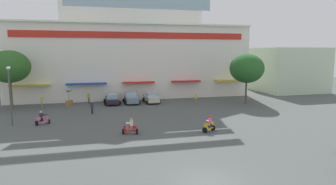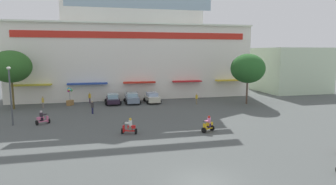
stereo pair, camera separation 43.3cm
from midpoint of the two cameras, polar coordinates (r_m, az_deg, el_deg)
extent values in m
plane|color=#4F5452|center=(29.38, -2.13, -6.84)|extent=(128.00, 128.00, 0.00)
cube|color=white|center=(51.89, -7.58, 6.12)|extent=(38.61, 13.49, 11.75)
cube|color=white|center=(53.15, -7.86, 16.67)|extent=(22.41, 12.14, 7.68)
cube|color=red|center=(45.18, -6.69, 11.20)|extent=(35.52, 0.12, 0.98)
cube|color=white|center=(45.28, -6.72, 13.46)|extent=(38.61, 0.70, 0.24)
cube|color=gold|center=(45.50, -25.90, 1.31)|extent=(5.47, 1.10, 0.20)
cube|color=#254297|center=(44.53, -16.08, 1.67)|extent=(5.81, 1.10, 0.20)
cube|color=red|center=(44.90, -6.13, 1.99)|extent=(4.95, 1.10, 0.20)
cube|color=red|center=(46.58, 3.35, 2.24)|extent=(4.71, 1.10, 0.20)
cube|color=gold|center=(49.32, 11.70, 2.41)|extent=(4.89, 1.10, 0.20)
cube|color=#99B7C6|center=(40.31, -5.77, 17.29)|extent=(19.72, 0.08, 1.54)
cube|color=beige|center=(60.70, 22.07, 4.24)|extent=(11.42, 11.68, 8.29)
cylinder|color=brown|center=(43.19, -28.80, -0.45)|extent=(0.25, 0.25, 3.83)
ellipsoid|color=#2D6125|center=(42.86, -29.13, 4.49)|extent=(5.18, 5.12, 4.21)
cylinder|color=brown|center=(43.57, 14.88, 0.12)|extent=(0.25, 0.25, 3.49)
ellipsoid|color=#265D25|center=(43.25, 15.04, 4.64)|extent=(4.85, 5.15, 4.21)
cube|color=#2B1E2F|center=(42.84, -11.30, -1.47)|extent=(1.80, 4.29, 0.63)
cube|color=#8DB9C9|center=(42.75, -11.33, -0.69)|extent=(1.52, 2.16, 0.55)
cylinder|color=black|center=(44.15, -12.52, -1.60)|extent=(0.60, 0.17, 0.60)
cylinder|color=black|center=(44.25, -10.29, -1.51)|extent=(0.60, 0.17, 0.60)
cylinder|color=black|center=(41.54, -12.37, -2.19)|extent=(0.60, 0.17, 0.60)
cylinder|color=black|center=(41.65, -9.99, -2.10)|extent=(0.60, 0.17, 0.60)
cube|color=slate|center=(42.92, -7.56, -1.25)|extent=(1.75, 4.21, 0.80)
cube|color=#95B7C5|center=(42.82, -7.58, -0.40)|extent=(1.51, 2.11, 0.48)
cylinder|color=black|center=(44.18, -8.87, -1.49)|extent=(0.60, 0.17, 0.60)
cylinder|color=black|center=(44.36, -6.62, -1.41)|extent=(0.60, 0.17, 0.60)
cylinder|color=black|center=(41.62, -8.55, -2.07)|extent=(0.60, 0.17, 0.60)
cylinder|color=black|center=(41.81, -6.17, -1.98)|extent=(0.60, 0.17, 0.60)
cube|color=beige|center=(43.03, -3.61, -1.18)|extent=(1.86, 3.89, 0.78)
cube|color=#9BB0D3|center=(42.93, -3.61, -0.33)|extent=(1.54, 1.98, 0.51)
cylinder|color=black|center=(44.05, -5.02, -1.46)|extent=(0.61, 0.19, 0.60)
cylinder|color=black|center=(44.41, -2.89, -1.36)|extent=(0.61, 0.19, 0.60)
cylinder|color=black|center=(41.77, -4.36, -1.97)|extent=(0.61, 0.19, 0.60)
cylinder|color=black|center=(42.15, -2.12, -1.86)|extent=(0.61, 0.19, 0.60)
cylinder|color=black|center=(27.28, -9.26, -7.55)|extent=(0.30, 0.54, 0.52)
cylinder|color=black|center=(27.00, -6.60, -7.66)|extent=(0.30, 0.54, 0.52)
cube|color=red|center=(27.12, -7.94, -7.48)|extent=(1.16, 0.63, 0.10)
cube|color=red|center=(26.97, -7.47, -6.77)|extent=(0.78, 0.52, 0.28)
cube|color=red|center=(27.19, -9.01, -7.11)|extent=(0.24, 0.35, 0.67)
cylinder|color=black|center=(27.06, -9.09, -6.01)|extent=(0.20, 0.50, 0.04)
cube|color=#6F6859|center=(27.03, -7.68, -7.01)|extent=(0.37, 0.39, 0.36)
cylinder|color=silver|center=(26.91, -7.70, -6.07)|extent=(0.41, 0.41, 0.55)
sphere|color=gold|center=(26.82, -7.72, -5.28)|extent=(0.25, 0.25, 0.25)
cube|color=silver|center=(26.97, -8.29, -6.00)|extent=(0.53, 0.46, 0.10)
cylinder|color=black|center=(27.44, 6.85, -7.41)|extent=(0.39, 0.52, 0.52)
cylinder|color=black|center=(28.36, 8.41, -6.93)|extent=(0.39, 0.52, 0.52)
cube|color=gold|center=(27.88, 7.65, -7.05)|extent=(1.06, 0.78, 0.10)
cube|color=gold|center=(27.94, 7.95, -6.13)|extent=(0.74, 0.60, 0.28)
cube|color=gold|center=(27.46, 7.02, -6.84)|extent=(0.28, 0.35, 0.72)
cylinder|color=black|center=(27.30, 7.01, -5.72)|extent=(0.29, 0.47, 0.04)
cube|color=#2D2149|center=(27.90, 7.82, -6.41)|extent=(0.40, 0.42, 0.36)
cylinder|color=pink|center=(27.79, 7.83, -5.52)|extent=(0.44, 0.44, 0.53)
sphere|color=red|center=(27.71, 7.85, -4.77)|extent=(0.25, 0.25, 0.25)
cube|color=pink|center=(27.58, 7.49, -5.57)|extent=(0.55, 0.52, 0.10)
cylinder|color=black|center=(33.27, -22.91, -5.25)|extent=(0.40, 0.52, 0.52)
cylinder|color=black|center=(32.82, -24.88, -5.54)|extent=(0.40, 0.52, 0.52)
cube|color=pink|center=(33.03, -23.89, -5.29)|extent=(1.06, 0.82, 0.10)
cube|color=pink|center=(32.87, -24.28, -4.72)|extent=(0.74, 0.62, 0.28)
cube|color=pink|center=(33.18, -23.12, -4.90)|extent=(0.29, 0.34, 0.67)
cylinder|color=black|center=(33.08, -23.13, -3.98)|extent=(0.31, 0.46, 0.04)
cube|color=black|center=(32.93, -24.11, -4.91)|extent=(0.41, 0.42, 0.36)
cylinder|color=#2C232B|center=(32.84, -24.16, -4.17)|extent=(0.44, 0.44, 0.50)
sphere|color=silver|center=(32.77, -24.19, -3.56)|extent=(0.25, 0.25, 0.25)
cube|color=#2C232B|center=(32.94, -23.72, -4.07)|extent=(0.55, 0.52, 0.10)
cylinder|color=#1D1F45|center=(36.56, -15.10, -3.51)|extent=(0.27, 0.27, 0.80)
cylinder|color=#353232|center=(36.43, -15.14, -2.43)|extent=(0.43, 0.43, 0.61)
sphere|color=tan|center=(36.36, -15.16, -1.80)|extent=(0.21, 0.21, 0.21)
cylinder|color=#523E4E|center=(44.10, -15.65, -1.59)|extent=(0.24, 0.24, 0.79)
cylinder|color=gold|center=(43.99, -15.69, -0.70)|extent=(0.38, 0.38, 0.61)
sphere|color=tan|center=(43.93, -15.71, -0.16)|extent=(0.22, 0.22, 0.22)
cylinder|color=#7B6E53|center=(42.00, 5.24, -1.76)|extent=(0.27, 0.27, 0.83)
cylinder|color=gold|center=(41.89, 5.25, -0.84)|extent=(0.44, 0.44, 0.53)
sphere|color=tan|center=(41.84, 5.26, -0.33)|extent=(0.22, 0.22, 0.22)
cylinder|color=slate|center=(42.37, -23.92, -2.38)|extent=(0.22, 0.22, 0.78)
cylinder|color=gold|center=(42.26, -23.98, -1.45)|extent=(0.35, 0.35, 0.60)
sphere|color=tan|center=(42.20, -24.01, -0.90)|extent=(0.23, 0.23, 0.23)
cylinder|color=#474C51|center=(33.42, -29.04, -1.01)|extent=(0.16, 0.16, 5.75)
ellipsoid|color=silver|center=(33.13, -29.40, 4.22)|extent=(0.40, 0.40, 0.28)
cube|color=olive|center=(43.18, -19.24, -1.97)|extent=(1.01, 1.08, 0.75)
cylinder|color=#4C4C4C|center=(43.03, -19.30, -0.69)|extent=(0.04, 0.04, 1.20)
sphere|color=#55C24A|center=(42.94, -19.02, 0.39)|extent=(0.39, 0.39, 0.39)
sphere|color=#4DCF49|center=(43.09, -19.19, 0.48)|extent=(0.37, 0.37, 0.37)
sphere|color=yellow|center=(43.20, -19.40, 0.52)|extent=(0.34, 0.34, 0.34)
sphere|color=#DF2998|center=(42.99, -19.51, 0.27)|extent=(0.35, 0.35, 0.35)
sphere|color=#3EAADA|center=(42.84, -19.50, 0.67)|extent=(0.36, 0.36, 0.36)
sphere|color=yellow|center=(42.63, -19.42, 0.46)|extent=(0.28, 0.28, 0.28)
sphere|color=#41A3D5|center=(42.80, -19.23, 0.44)|extent=(0.33, 0.33, 0.33)
camera|label=1|loc=(0.22, -90.36, -0.05)|focal=30.82mm
camera|label=2|loc=(0.22, 89.64, 0.05)|focal=30.82mm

